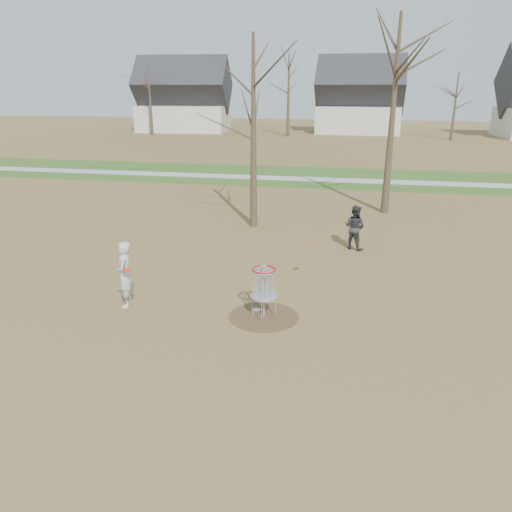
{
  "coord_description": "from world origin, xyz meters",
  "views": [
    {
      "loc": [
        2.07,
        -11.35,
        5.58
      ],
      "look_at": [
        -0.5,
        1.5,
        1.1
      ],
      "focal_mm": 35.0,
      "sensor_mm": 36.0,
      "label": 1
    }
  ],
  "objects": [
    {
      "name": "discs_in_play",
      "position": [
        -1.15,
        1.18,
        1.15
      ],
      "size": [
        4.72,
        3.05,
        0.11
      ],
      "color": "orange",
      "rests_on": "ground"
    },
    {
      "name": "disc_golf_basket",
      "position": [
        0.0,
        0.0,
        0.91
      ],
      "size": [
        0.64,
        0.64,
        1.35
      ],
      "color": "#9EA3AD",
      "rests_on": "ground"
    },
    {
      "name": "footpath",
      "position": [
        0.0,
        20.0,
        0.01
      ],
      "size": [
        160.0,
        1.5,
        0.01
      ],
      "primitive_type": "cube",
      "color": "#9E9E99",
      "rests_on": "green_band"
    },
    {
      "name": "player_standing",
      "position": [
        -3.72,
        -0.04,
        0.89
      ],
      "size": [
        0.59,
        0.74,
        1.78
      ],
      "primitive_type": "imported",
      "rotation": [
        0.0,
        0.0,
        -1.29
      ],
      "color": "silver",
      "rests_on": "ground"
    },
    {
      "name": "green_band",
      "position": [
        0.0,
        21.0,
        0.01
      ],
      "size": [
        160.0,
        8.0,
        0.01
      ],
      "primitive_type": "cube",
      "color": "#2D5119",
      "rests_on": "ground"
    },
    {
      "name": "dirt_circle",
      "position": [
        0.0,
        0.0,
        0.01
      ],
      "size": [
        1.8,
        1.8,
        0.01
      ],
      "primitive_type": "cylinder",
      "color": "#47331E",
      "rests_on": "ground"
    },
    {
      "name": "ground",
      "position": [
        0.0,
        0.0,
        0.0
      ],
      "size": [
        160.0,
        160.0,
        0.0
      ],
      "primitive_type": "plane",
      "color": "brown",
      "rests_on": "ground"
    },
    {
      "name": "disc_grounded",
      "position": [
        -0.24,
        0.31,
        0.02
      ],
      "size": [
        0.22,
        0.22,
        0.02
      ],
      "primitive_type": "cylinder",
      "color": "silver",
      "rests_on": "dirt_circle"
    },
    {
      "name": "player_throwing",
      "position": [
        2.16,
        6.15,
        0.8
      ],
      "size": [
        0.97,
        0.9,
        1.6
      ],
      "primitive_type": "imported",
      "rotation": [
        0.0,
        0.0,
        2.65
      ],
      "color": "#2D2D31",
      "rests_on": "ground"
    },
    {
      "name": "bare_trees",
      "position": [
        1.78,
        35.79,
        5.35
      ],
      "size": [
        52.62,
        44.98,
        9.0
      ],
      "color": "#382B1E",
      "rests_on": "ground"
    },
    {
      "name": "houses_row",
      "position": [
        4.32,
        52.56,
        3.52
      ],
      "size": [
        56.51,
        10.01,
        7.26
      ],
      "color": "silver",
      "rests_on": "ground"
    }
  ]
}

